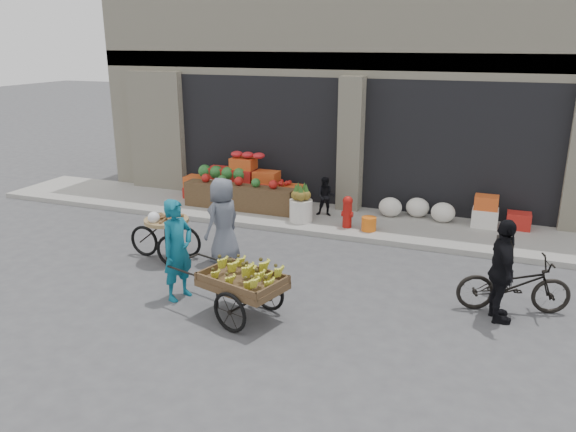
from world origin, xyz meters
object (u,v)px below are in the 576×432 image
at_px(pineapple_bin, 301,210).
at_px(bicycle, 514,284).
at_px(orange_bucket, 369,224).
at_px(vendor_grey, 223,220).
at_px(vendor_woman, 178,250).
at_px(banana_cart, 240,279).
at_px(seated_person, 326,196).
at_px(fire_hydrant, 347,211).
at_px(tricycle_cart, 167,232).
at_px(cyclist, 502,271).

distance_m(pineapple_bin, bicycle, 5.30).
height_order(orange_bucket, vendor_grey, vendor_grey).
bearing_deg(vendor_woman, vendor_grey, 16.36).
height_order(pineapple_bin, banana_cart, banana_cart).
xyz_separation_m(orange_bucket, seated_person, (-1.20, 0.70, 0.31)).
bearing_deg(vendor_grey, fire_hydrant, 160.62).
bearing_deg(tricycle_cart, fire_hydrant, 46.67).
distance_m(fire_hydrant, bicycle, 4.37).
xyz_separation_m(orange_bucket, bicycle, (2.91, -2.67, 0.18)).
distance_m(tricycle_cart, cyclist, 6.02).
bearing_deg(cyclist, bicycle, -40.54).
distance_m(banana_cart, bicycle, 4.24).
height_order(pineapple_bin, bicycle, bicycle).
bearing_deg(tricycle_cart, cyclist, -1.48).
relative_size(pineapple_bin, fire_hydrant, 0.73).
distance_m(orange_bucket, vendor_grey, 3.36).
xyz_separation_m(pineapple_bin, bicycle, (4.51, -2.77, 0.08)).
bearing_deg(banana_cart, seated_person, 108.73).
bearing_deg(bicycle, vendor_woman, 91.92).
height_order(orange_bucket, seated_person, seated_person).
bearing_deg(vendor_grey, seated_person, 177.29).
xyz_separation_m(orange_bucket, banana_cart, (-0.96, -4.39, 0.37)).
height_order(banana_cart, vendor_woman, vendor_woman).
distance_m(vendor_woman, bicycle, 5.32).
relative_size(seated_person, tricycle_cart, 0.65).
bearing_deg(cyclist, seated_person, 32.04).
distance_m(pineapple_bin, banana_cart, 4.54).
xyz_separation_m(fire_hydrant, bicycle, (3.41, -2.72, -0.05)).
bearing_deg(seated_person, orange_bucket, -40.26).
distance_m(pineapple_bin, seated_person, 0.75).
distance_m(fire_hydrant, cyclist, 4.49).
bearing_deg(orange_bucket, vendor_woman, -118.01).
relative_size(orange_bucket, vendor_woman, 0.19).
bearing_deg(bicycle, fire_hydrant, 37.41).
xyz_separation_m(pineapple_bin, seated_person, (0.40, 0.60, 0.21)).
xyz_separation_m(pineapple_bin, orange_bucket, (1.60, -0.10, -0.10)).
xyz_separation_m(banana_cart, tricycle_cart, (-2.33, 1.62, -0.07)).
bearing_deg(vendor_woman, fire_hydrant, -7.76).
xyz_separation_m(orange_bucket, tricycle_cart, (-3.29, -2.77, 0.30)).
xyz_separation_m(pineapple_bin, fire_hydrant, (1.10, -0.05, 0.13)).
height_order(pineapple_bin, fire_hydrant, fire_hydrant).
height_order(banana_cart, cyclist, cyclist).
height_order(fire_hydrant, bicycle, bicycle).
bearing_deg(cyclist, orange_bucket, 27.43).
distance_m(pineapple_bin, tricycle_cart, 3.33).
bearing_deg(pineapple_bin, fire_hydrant, -2.60).
distance_m(pineapple_bin, orange_bucket, 1.61).
distance_m(pineapple_bin, fire_hydrant, 1.11).
bearing_deg(orange_bucket, seated_person, 149.74).
bearing_deg(vendor_grey, vendor_woman, 17.97).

